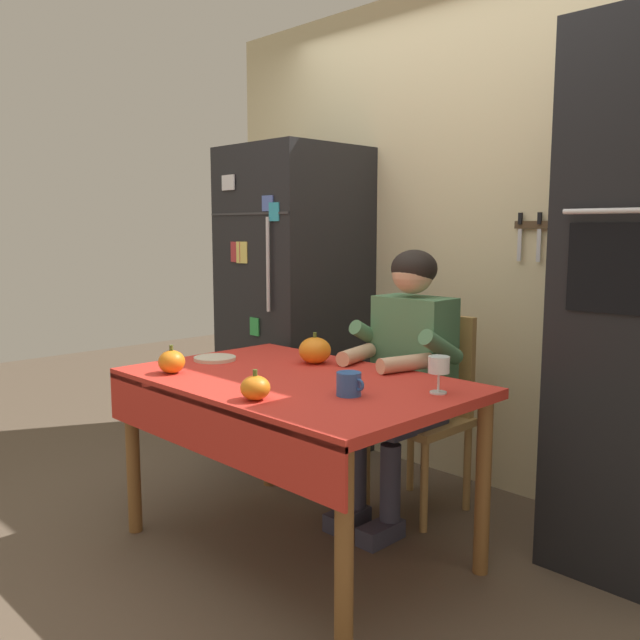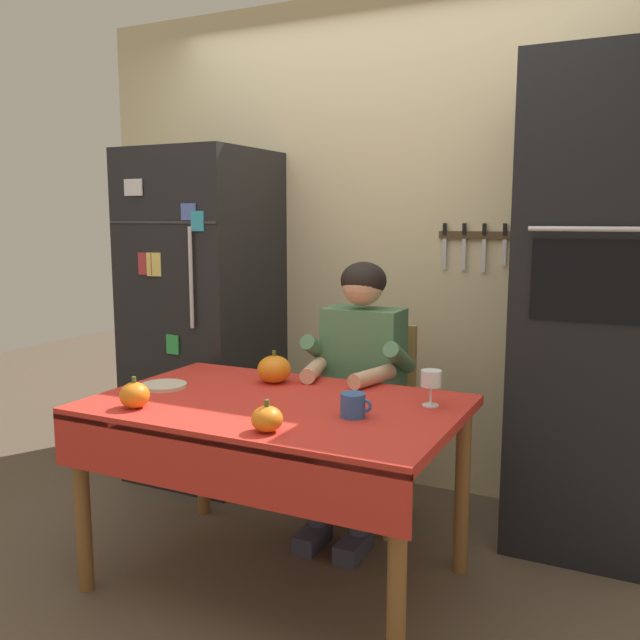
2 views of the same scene
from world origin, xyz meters
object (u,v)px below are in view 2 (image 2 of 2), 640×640
at_px(wall_oven, 591,310).
at_px(wine_glass, 431,380).
at_px(coffee_mug, 353,405).
at_px(serving_tray, 164,386).
at_px(refrigerator, 204,316).
at_px(pumpkin_small, 267,419).
at_px(dining_table, 273,424).
at_px(seated_person, 358,374).
at_px(pumpkin_large, 135,395).
at_px(chair_behind_person, 372,411).
at_px(pumpkin_medium, 274,369).

bearing_deg(wall_oven, wine_glass, -125.12).
height_order(coffee_mug, wine_glass, wine_glass).
xyz_separation_m(wine_glass, serving_tray, (-1.09, -0.22, -0.09)).
relative_size(refrigerator, pumpkin_small, 16.50).
distance_m(dining_table, seated_person, 0.62).
relative_size(refrigerator, pumpkin_large, 15.15).
bearing_deg(chair_behind_person, coffee_mug, -72.98).
relative_size(wall_oven, seated_person, 1.69).
xyz_separation_m(wine_glass, pumpkin_medium, (-0.71, 0.06, -0.04)).
relative_size(coffee_mug, pumpkin_medium, 0.82).
bearing_deg(serving_tray, chair_behind_person, 51.64).
bearing_deg(chair_behind_person, wine_glass, -51.18).
relative_size(wall_oven, wine_glass, 15.25).
bearing_deg(wall_oven, serving_tray, -149.76).
relative_size(pumpkin_small, serving_tray, 0.57).
distance_m(wall_oven, pumpkin_large, 1.93).
relative_size(wall_oven, dining_table, 1.50).
relative_size(pumpkin_large, serving_tray, 0.62).
height_order(wall_oven, serving_tray, wall_oven).
bearing_deg(serving_tray, seated_person, 43.88).
distance_m(wall_oven, dining_table, 1.45).
height_order(refrigerator, coffee_mug, refrigerator).
distance_m(seated_person, serving_tray, 0.87).
relative_size(wine_glass, pumpkin_medium, 0.95).
xyz_separation_m(pumpkin_large, pumpkin_small, (0.59, -0.03, -0.00)).
height_order(chair_behind_person, wine_glass, chair_behind_person).
bearing_deg(wine_glass, wall_oven, 54.88).
distance_m(coffee_mug, wine_glass, 0.34).
height_order(dining_table, pumpkin_large, pumpkin_large).
xyz_separation_m(wall_oven, serving_tray, (-1.58, -0.92, -0.30)).
distance_m(chair_behind_person, wine_glass, 0.80).
xyz_separation_m(refrigerator, wine_glass, (1.51, -0.66, -0.06)).
relative_size(chair_behind_person, wine_glass, 6.75).
height_order(wall_oven, dining_table, wall_oven).
distance_m(seated_person, pumpkin_small, 0.93).
height_order(dining_table, chair_behind_person, chair_behind_person).
distance_m(seated_person, pumpkin_medium, 0.41).
distance_m(wall_oven, seated_person, 1.05).
xyz_separation_m(dining_table, seated_person, (0.10, 0.60, 0.08)).
distance_m(coffee_mug, serving_tray, 0.88).
bearing_deg(serving_tray, pumpkin_medium, 36.69).
distance_m(wall_oven, pumpkin_medium, 1.39).
distance_m(dining_table, coffee_mug, 0.37).
bearing_deg(wall_oven, chair_behind_person, -172.23).
bearing_deg(dining_table, coffee_mug, -6.10).
height_order(pumpkin_large, serving_tray, pumpkin_large).
bearing_deg(wine_glass, seated_person, 140.22).
relative_size(wall_oven, chair_behind_person, 2.26).
bearing_deg(serving_tray, dining_table, -0.28).
bearing_deg(serving_tray, wall_oven, 30.24).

